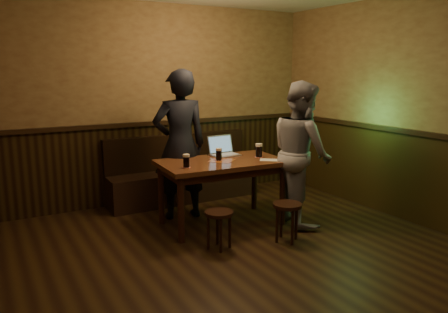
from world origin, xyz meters
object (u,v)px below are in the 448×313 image
laptop (223,150)px  bench (182,179)px  pint_left (186,161)px  pint_mid (219,154)px  pint_right (259,150)px  person_grey (301,153)px  stool_left (219,219)px  pub_table (222,169)px  stool_right (287,211)px  person_suit (180,145)px

laptop → bench: bearing=98.7°
pint_left → pint_mid: 0.53m
bench → pint_left: bearing=-111.9°
pint_right → person_grey: 0.53m
stool_left → pub_table: bearing=58.7°
pub_table → stool_right: size_ratio=3.54×
pint_mid → person_suit: size_ratio=0.08×
pub_table → laptop: 0.38m
person_grey → stool_left: bearing=116.0°
person_grey → pint_mid: bearing=80.4°
stool_right → person_grey: 0.87m
pint_left → stool_right: bearing=-38.3°
pint_mid → laptop: laptop is taller
bench → pint_left: (-0.53, -1.32, 0.57)m
stool_left → pint_left: pint_left is taller
pint_right → person_grey: bearing=-43.0°
person_suit → person_grey: (1.22, -0.91, -0.07)m
pint_left → pint_right: (1.04, 0.09, 0.01)m
person_suit → person_grey: size_ratio=1.08×
person_grey → pint_left: bearing=94.5°
pub_table → stool_right: (0.36, -0.84, -0.35)m
pub_table → pint_right: 0.55m
pint_right → laptop: size_ratio=0.48×
pint_mid → pint_right: (0.54, -0.07, 0.01)m
bench → pint_mid: pint_mid is taller
pub_table → pint_left: size_ratio=10.00×
pint_left → person_grey: 1.45m
pint_right → stool_left: bearing=-146.1°
bench → pint_right: size_ratio=12.62×
pub_table → person_grey: person_grey is taller
stool_right → pint_right: 0.97m
pint_mid → person_grey: 1.01m
pint_mid → person_suit: (-0.30, 0.48, 0.07)m
pint_left → laptop: laptop is taller
stool_left → pint_right: bearing=33.9°
pint_mid → pint_left: bearing=-162.5°
bench → stool_left: (-0.40, -1.84, 0.02)m
pint_left → pint_right: size_ratio=0.89×
laptop → person_grey: bearing=-46.9°
laptop → person_suit: size_ratio=0.19×
pint_right → person_suit: person_suit is taller
pub_table → pint_left: bearing=-162.1°
pint_mid → stool_right: bearing=-65.8°
pint_mid → person_grey: (0.92, -0.42, 0.00)m
pub_table → laptop: size_ratio=4.23×
stool_right → pint_right: size_ratio=2.50×
stool_right → laptop: 1.26m
pint_mid → stool_left: bearing=-118.7°
bench → pint_mid: size_ratio=14.34×
person_grey → bench: bearing=44.4°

